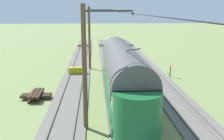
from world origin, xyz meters
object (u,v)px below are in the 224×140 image
(switch_stand, at_px, (170,71))
(catenary_pole_mid_near, at_px, (86,66))
(spare_tie_stack, at_px, (36,95))
(track_end_bumper, at_px, (77,71))
(vintage_streetcar, at_px, (123,73))
(catenary_pole_foreground, at_px, (90,37))

(switch_stand, bearing_deg, catenary_pole_mid_near, 53.06)
(spare_tie_stack, bearing_deg, catenary_pole_mid_near, 127.71)
(switch_stand, xyz_separation_m, track_end_bumper, (9.92, -1.79, -0.30))
(track_end_bumper, bearing_deg, vintage_streetcar, 116.18)
(vintage_streetcar, bearing_deg, catenary_pole_mid_near, 60.24)
(catenary_pole_foreground, bearing_deg, catenary_pole_mid_near, 90.00)
(catenary_pole_mid_near, height_order, switch_stand, catenary_pole_mid_near)
(catenary_pole_foreground, xyz_separation_m, switch_stand, (-8.45, 4.42, -3.13))
(track_end_bumper, bearing_deg, switch_stand, 169.77)
(catenary_pole_foreground, distance_m, track_end_bumper, 4.57)
(vintage_streetcar, bearing_deg, spare_tie_stack, -6.85)
(catenary_pole_mid_near, relative_size, spare_tie_stack, 3.06)
(catenary_pole_mid_near, bearing_deg, switch_stand, -126.94)
(vintage_streetcar, relative_size, catenary_pole_foreground, 2.19)
(vintage_streetcar, distance_m, catenary_pole_mid_near, 5.57)
(spare_tie_stack, height_order, track_end_bumper, track_end_bumper)
(catenary_pole_foreground, distance_m, spare_tie_stack, 11.59)
(switch_stand, bearing_deg, track_end_bumper, -10.23)
(vintage_streetcar, xyz_separation_m, catenary_pole_foreground, (2.65, -11.02, 1.58))
(switch_stand, relative_size, spare_tie_stack, 0.51)
(vintage_streetcar, height_order, switch_stand, vintage_streetcar)
(vintage_streetcar, relative_size, catenary_pole_mid_near, 2.19)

